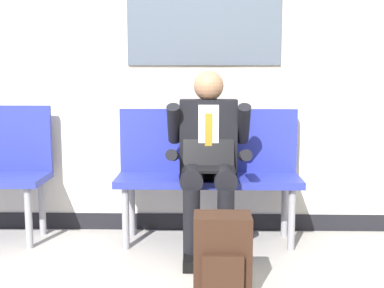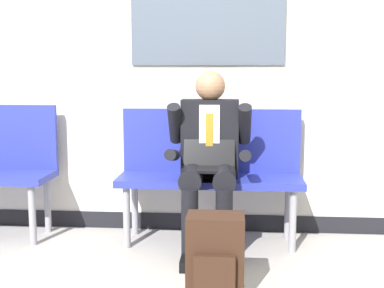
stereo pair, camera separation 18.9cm
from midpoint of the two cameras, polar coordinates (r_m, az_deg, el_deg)
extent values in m
plane|color=#9E9991|center=(3.42, -0.53, -12.96)|extent=(18.00, 18.00, 0.00)
cube|color=beige|center=(3.96, 0.39, -0.60)|extent=(6.52, 0.12, 1.00)
cube|color=black|center=(4.08, 0.38, -8.45)|extent=(6.52, 0.14, 0.13)
cube|color=#28339E|center=(3.63, 3.50, -4.07)|extent=(1.31, 0.42, 0.05)
cube|color=#28339E|center=(3.76, 3.59, 0.37)|extent=(1.31, 0.04, 0.47)
cylinder|color=gray|center=(3.60, -5.85, -8.20)|extent=(0.05, 0.05, 0.44)
cylinder|color=gray|center=(3.89, -5.05, -6.97)|extent=(0.05, 0.05, 0.44)
cylinder|color=gray|center=(3.58, 12.75, -8.45)|extent=(0.05, 0.05, 0.44)
cylinder|color=gray|center=(3.87, 12.12, -7.19)|extent=(0.05, 0.05, 0.44)
cylinder|color=gray|center=(3.78, -16.14, -7.69)|extent=(0.05, 0.05, 0.44)
cylinder|color=gray|center=(4.06, -14.64, -6.57)|extent=(0.05, 0.05, 0.44)
cylinder|color=black|center=(3.42, 1.59, -3.64)|extent=(0.15, 0.40, 0.15)
cylinder|color=black|center=(3.31, 1.40, -9.22)|extent=(0.11, 0.11, 0.49)
cube|color=black|center=(3.32, 1.33, -12.98)|extent=(0.10, 0.26, 0.07)
cylinder|color=black|center=(3.41, 5.29, -3.69)|extent=(0.15, 0.40, 0.15)
cylinder|color=black|center=(3.30, 5.27, -9.28)|extent=(0.11, 0.11, 0.49)
cube|color=black|center=(3.31, 5.23, -13.04)|extent=(0.10, 0.26, 0.07)
cube|color=black|center=(3.58, 3.54, 0.62)|extent=(0.40, 0.18, 0.55)
cube|color=silver|center=(3.48, 3.52, 1.24)|extent=(0.14, 0.01, 0.39)
cube|color=olive|center=(3.48, 3.51, 0.73)|extent=(0.05, 0.01, 0.33)
sphere|color=#9E7051|center=(3.55, 3.59, 6.54)|extent=(0.21, 0.21, 0.21)
cylinder|color=black|center=(3.51, -0.39, 2.30)|extent=(0.09, 0.25, 0.30)
cylinder|color=black|center=(3.37, -0.63, -1.26)|extent=(0.08, 0.27, 0.12)
cylinder|color=black|center=(3.50, 7.47, 2.21)|extent=(0.09, 0.25, 0.30)
cylinder|color=black|center=(3.36, 7.55, -1.35)|extent=(0.08, 0.27, 0.12)
cube|color=black|center=(3.37, 3.44, -2.86)|extent=(0.35, 0.22, 0.02)
cube|color=black|center=(3.48, 3.50, -0.67)|extent=(0.35, 0.08, 0.21)
cube|color=#331E14|center=(2.85, 4.58, -12.41)|extent=(0.31, 0.21, 0.46)
cube|color=#331E14|center=(2.76, 4.56, -14.66)|extent=(0.22, 0.04, 0.23)
camera|label=1|loc=(0.09, -88.41, 0.23)|focal=47.48mm
camera|label=2|loc=(0.09, 91.59, -0.23)|focal=47.48mm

